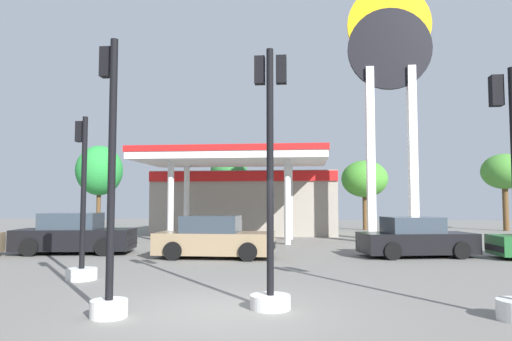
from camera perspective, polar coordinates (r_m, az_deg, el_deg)
name	(u,v)px	position (r m, az deg, el deg)	size (l,w,h in m)	color
ground_plane	(223,311)	(9.24, -4.13, -16.83)	(90.00, 90.00, 0.00)	slate
gas_station	(246,198)	(29.83, -1.22, -3.46)	(11.39, 11.95, 4.79)	gray
station_pole_sign	(390,74)	(25.50, 16.16, 11.30)	(4.31, 0.56, 13.47)	white
car_0	(416,239)	(18.67, 19.05, -7.94)	(4.45, 2.57, 1.50)	black
car_1	(75,235)	(20.15, -21.40, -7.40)	(4.77, 2.60, 1.62)	black
car_3	(214,239)	(17.44, -5.13, -8.35)	(4.36, 2.01, 1.56)	black
traffic_signal_0	(270,214)	(9.18, 1.77, -5.31)	(0.78, 0.78, 5.14)	silver
traffic_signal_1	(110,226)	(8.93, -17.56, -6.47)	(0.67, 0.69, 5.11)	silver
traffic_signal_2	(82,237)	(13.40, -20.62, -7.64)	(0.81, 0.81, 4.39)	silver
tree_0	(99,171)	(40.46, -18.71, -0.02)	(3.79, 3.79, 6.71)	brown
tree_1	(229,171)	(37.35, -3.37, -0.01)	(2.92, 2.92, 5.91)	brown
tree_2	(364,179)	(35.11, 13.20, -1.04)	(3.38, 3.38, 5.11)	brown
tree_3	(504,172)	(37.71, 28.23, -0.17)	(3.16, 3.16, 5.51)	brown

